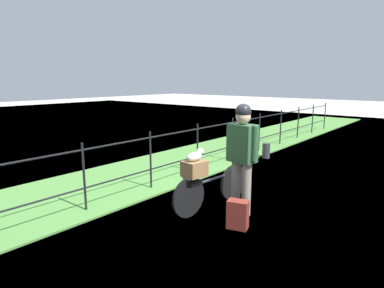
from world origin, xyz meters
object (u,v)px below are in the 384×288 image
(bicycle_main, at_px, (211,188))
(mooring_bollard, at_px, (266,151))
(cyclist_person, at_px, (242,150))
(terrier_dog, at_px, (196,156))
(backpack_on_paving, at_px, (238,214))
(wooden_crate, at_px, (194,169))

(bicycle_main, bearing_deg, mooring_bollard, 14.12)
(bicycle_main, distance_m, cyclist_person, 0.83)
(terrier_dog, bearing_deg, backpack_on_paving, -89.72)
(cyclist_person, bearing_deg, mooring_bollard, 21.41)
(terrier_dog, xyz_separation_m, backpack_on_paving, (0.00, -0.75, -0.72))
(bicycle_main, xyz_separation_m, cyclist_person, (0.12, -0.47, 0.68))
(mooring_bollard, bearing_deg, backpack_on_paving, -157.88)
(wooden_crate, xyz_separation_m, terrier_dog, (0.02, -0.00, 0.19))
(bicycle_main, bearing_deg, backpack_on_paving, -116.22)
(wooden_crate, distance_m, backpack_on_paving, 0.92)
(backpack_on_paving, relative_size, mooring_bollard, 1.02)
(wooden_crate, height_order, terrier_dog, terrier_dog)
(backpack_on_paving, bearing_deg, cyclist_person, -79.83)
(terrier_dog, height_order, backpack_on_paving, terrier_dog)
(mooring_bollard, bearing_deg, wooden_crate, -167.72)
(cyclist_person, distance_m, backpack_on_paving, 0.96)
(wooden_crate, bearing_deg, bicycle_main, -6.30)
(bicycle_main, xyz_separation_m, backpack_on_paving, (-0.35, -0.71, -0.13))
(cyclist_person, distance_m, mooring_bollard, 3.88)
(cyclist_person, relative_size, backpack_on_paving, 4.21)
(backpack_on_paving, bearing_deg, bicycle_main, -43.27)
(cyclist_person, xyz_separation_m, mooring_bollard, (3.53, 1.38, -0.81))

